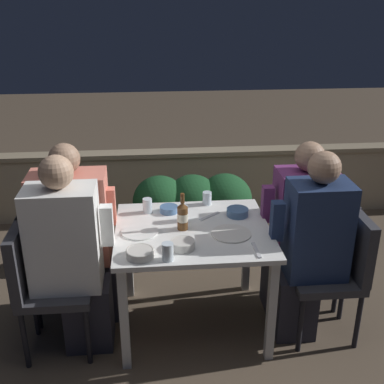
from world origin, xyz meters
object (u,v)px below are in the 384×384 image
object	(u,v)px
chair_left_far	(49,251)
chair_right_near	(339,263)
person_white_polo	(71,257)
person_navy_jumper	(310,248)
person_coral_top	(78,236)
chair_right_far	(325,241)
beer_bottle	(183,216)
potted_plant	(48,217)
chair_left_near	(40,276)
person_purple_stripe	(298,229)

from	to	relation	value
chair_left_far	chair_right_near	bearing A→B (deg)	-9.66
person_white_polo	person_navy_jumper	bearing A→B (deg)	-0.44
person_coral_top	chair_right_far	size ratio (longest dim) A/B	1.47
chair_right_near	person_navy_jumper	world-z (taller)	person_navy_jumper
person_coral_top	chair_right_far	distance (m)	1.63
chair_right_near	chair_right_far	bearing A→B (deg)	87.68
beer_bottle	potted_plant	world-z (taller)	beer_bottle
person_coral_top	beer_bottle	bearing A→B (deg)	-13.35
person_navy_jumper	chair_right_far	bearing A→B (deg)	54.31
chair_left_near	person_white_polo	distance (m)	0.23
chair_left_far	beer_bottle	xyz separation A→B (m)	(0.86, -0.16, 0.29)
person_white_polo	potted_plant	world-z (taller)	person_white_polo
chair_left_far	person_purple_stripe	distance (m)	1.63
person_navy_jumper	chair_left_far	bearing A→B (deg)	169.21
person_white_polo	chair_right_far	distance (m)	1.65
person_coral_top	person_purple_stripe	world-z (taller)	person_coral_top
chair_left_near	person_purple_stripe	xyz separation A→B (m)	(1.62, 0.27, 0.10)
chair_left_near	beer_bottle	xyz separation A→B (m)	(0.85, 0.14, 0.29)
person_white_polo	chair_right_far	world-z (taller)	person_white_polo
chair_left_far	chair_right_far	bearing A→B (deg)	-0.77
beer_bottle	person_coral_top	bearing A→B (deg)	166.65
chair_left_far	potted_plant	bearing A→B (deg)	101.40
person_coral_top	beer_bottle	size ratio (longest dim) A/B	5.18
person_coral_top	potted_plant	xyz separation A→B (m)	(-0.33, 0.67, -0.17)
person_purple_stripe	beer_bottle	xyz separation A→B (m)	(-0.77, -0.13, 0.19)
chair_right_near	beer_bottle	xyz separation A→B (m)	(-0.95, 0.15, 0.29)
chair_right_far	potted_plant	size ratio (longest dim) A/B	1.18
chair_left_near	person_white_polo	world-z (taller)	person_white_polo
chair_right_near	potted_plant	distance (m)	2.18
person_navy_jumper	person_purple_stripe	bearing A→B (deg)	87.89
person_white_polo	person_purple_stripe	world-z (taller)	person_white_polo
chair_right_near	person_purple_stripe	bearing A→B (deg)	122.66
chair_right_far	potted_plant	distance (m)	2.07
chair_right_near	beer_bottle	bearing A→B (deg)	171.02
person_coral_top	chair_right_near	xyz separation A→B (m)	(1.62, -0.31, -0.10)
chair_right_far	chair_left_near	bearing A→B (deg)	-171.47
potted_plant	chair_right_far	bearing A→B (deg)	-19.43
chair_left_far	person_purple_stripe	world-z (taller)	person_purple_stripe
chair_left_far	beer_bottle	distance (m)	0.92
chair_right_far	person_purple_stripe	distance (m)	0.22
chair_right_far	chair_left_far	bearing A→B (deg)	179.23
person_navy_jumper	chair_right_far	distance (m)	0.37
beer_bottle	person_navy_jumper	bearing A→B (deg)	-11.20
beer_bottle	potted_plant	distance (m)	1.34
chair_left_near	potted_plant	size ratio (longest dim) A/B	1.18
potted_plant	person_coral_top	bearing A→B (deg)	-63.85
person_coral_top	chair_right_far	world-z (taller)	person_coral_top
person_coral_top	chair_left_near	bearing A→B (deg)	-122.43
person_coral_top	person_navy_jumper	xyz separation A→B (m)	(1.43, -0.31, 0.01)
chair_left_near	person_navy_jumper	size ratio (longest dim) A/B	0.68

